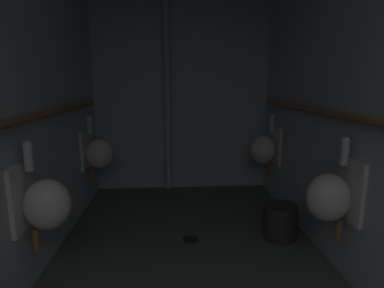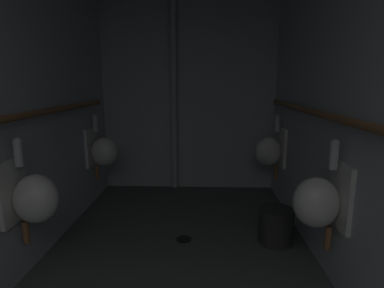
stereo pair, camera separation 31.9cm
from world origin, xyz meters
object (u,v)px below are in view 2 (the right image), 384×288
(urinal_left_mid, at_px, (33,197))
(urinal_right_mid, at_px, (319,201))
(waste_bin, at_px, (276,226))
(floor_drain, at_px, (184,239))
(urinal_left_far, at_px, (103,150))
(urinal_right_far, at_px, (270,150))
(standpipe_back_wall, at_px, (174,95))

(urinal_left_mid, relative_size, urinal_right_mid, 1.00)
(urinal_left_mid, xyz_separation_m, urinal_right_mid, (1.93, 0.00, 0.00))
(waste_bin, bearing_deg, floor_drain, 179.01)
(urinal_left_far, distance_m, urinal_right_mid, 2.42)
(floor_drain, bearing_deg, urinal_right_far, 44.66)
(urinal_right_mid, distance_m, standpipe_back_wall, 2.36)
(urinal_left_mid, xyz_separation_m, urinal_left_far, (0.00, 1.47, 0.00))
(urinal_right_far, relative_size, floor_drain, 5.39)
(urinal_right_far, bearing_deg, urinal_left_mid, -141.28)
(urinal_left_mid, height_order, standpipe_back_wall, standpipe_back_wall)
(urinal_left_mid, relative_size, waste_bin, 2.42)
(standpipe_back_wall, bearing_deg, floor_drain, -81.23)
(waste_bin, bearing_deg, urinal_right_mid, -78.65)
(urinal_right_far, distance_m, floor_drain, 1.46)
(urinal_right_mid, bearing_deg, urinal_right_far, 90.00)
(urinal_right_far, bearing_deg, standpipe_back_wall, 159.49)
(urinal_left_mid, height_order, urinal_left_far, same)
(urinal_left_mid, bearing_deg, urinal_right_mid, 0.12)
(urinal_right_mid, relative_size, floor_drain, 5.39)
(standpipe_back_wall, relative_size, floor_drain, 17.34)
(urinal_left_far, height_order, floor_drain, urinal_left_far)
(urinal_left_far, bearing_deg, standpipe_back_wall, 32.85)
(waste_bin, bearing_deg, urinal_left_far, 154.39)
(urinal_left_mid, distance_m, standpipe_back_wall, 2.21)
(waste_bin, bearing_deg, urinal_right_far, 82.70)
(urinal_left_mid, bearing_deg, floor_drain, 32.01)
(urinal_left_far, distance_m, waste_bin, 2.06)
(floor_drain, relative_size, waste_bin, 0.45)
(urinal_right_far, height_order, floor_drain, urinal_right_far)
(urinal_left_mid, relative_size, urinal_right_far, 1.00)
(urinal_right_mid, height_order, standpipe_back_wall, standpipe_back_wall)
(urinal_left_mid, relative_size, urinal_left_far, 1.00)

